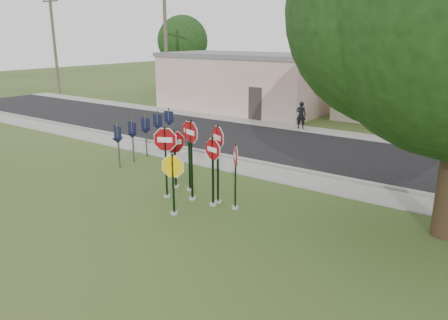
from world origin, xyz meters
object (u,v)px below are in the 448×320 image
Objects in this scene: stop_sign_center at (191,149)px; stop_sign_yellow at (173,178)px; pedestrian at (301,115)px; utility_pole_near at (166,42)px; stop_sign_left at (166,152)px.

stop_sign_yellow is at bearing -74.89° from stop_sign_center.
stop_sign_center is 13.00m from pedestrian.
utility_pole_near is 5.87× the size of pedestrian.
stop_sign_yellow is 21.10m from utility_pole_near.
stop_sign_left reaches higher than stop_sign_yellow.
stop_sign_center is 0.30× the size of utility_pole_near.
pedestrian is at bearing 95.80° from stop_sign_left.
stop_sign_center is 1.38× the size of stop_sign_yellow.
stop_sign_center is 0.94m from stop_sign_left.
stop_sign_left is (-1.22, 0.98, 0.43)m from stop_sign_yellow.
stop_sign_left is (-0.86, -0.35, -0.15)m from stop_sign_center.
utility_pole_near reaches higher than stop_sign_center.
stop_sign_left is 19.50m from utility_pole_near.
stop_sign_center is at bearing 84.80° from pedestrian.
stop_sign_left is 13.22m from pedestrian.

